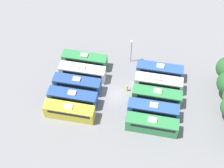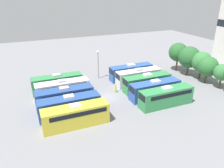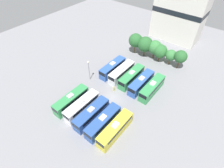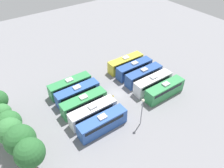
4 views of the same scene
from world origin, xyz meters
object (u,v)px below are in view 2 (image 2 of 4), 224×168
Objects in this scene: bus_2 at (65,97)px; tree_1 at (189,57)px; bus_6 at (139,77)px; bus_7 at (147,82)px; bus_5 at (131,72)px; bus_1 at (63,89)px; bus_8 at (155,89)px; light_pole at (98,59)px; tree_2 at (202,62)px; tree_0 at (178,52)px; bus_0 at (58,83)px; worker_person at (115,88)px; bus_9 at (166,96)px; bus_4 at (76,115)px; bus_3 at (70,106)px; tree_4 at (222,72)px; tree_3 at (208,66)px.

bus_2 is 1.44× the size of tree_1.
bus_2 is at bearing -78.14° from bus_6.
bus_5 is at bearing -179.05° from bus_7.
bus_1 is 1.00× the size of bus_8.
bus_8 is (3.54, -0.40, 0.00)m from bus_7.
light_pole reaches higher than tree_2.
tree_0 is (-11.27, 13.96, 3.00)m from bus_8.
worker_person is at bearing 63.32° from bus_0.
tree_2 is at bearing 91.74° from bus_2.
tree_0 reaches higher than bus_5.
tree_2 reaches higher than bus_9.
bus_2 is at bearing -4.51° from bus_1.
bus_6 is (3.43, 0.07, 0.00)m from bus_5.
bus_1 reaches higher than worker_person.
bus_4 is 16.65m from bus_8.
bus_4 and bus_6 have the same top height.
bus_3 is at bearing -69.50° from tree_0.
tree_4 is at bearing 71.24° from bus_7.
bus_1 is at bearing -89.77° from bus_6.
light_pole is 0.93× the size of tree_0.
light_pole is at bearing 125.06° from bus_1.
tree_3 is at bearing 94.08° from bus_3.
light_pole is 1.12× the size of tree_3.
bus_0 reaches higher than worker_person.
bus_7 is at bearing -73.61° from tree_1.
bus_1 is 3.49m from bus_2.
tree_2 is at bearing 117.34° from bus_9.
bus_1 is 32.60m from tree_4.
tree_1 is (-2.55, 20.41, 3.55)m from worker_person.
bus_7 is 1.44× the size of tree_1.
tree_0 reaches higher than tree_1.
bus_1 is at bearing 177.96° from bus_3.
worker_person is 0.26× the size of tree_0.
tree_1 is (-4.18, 30.91, 2.61)m from bus_2.
light_pole reaches higher than bus_2.
bus_6 is 14.29m from tree_1.
bus_4 is at bearing 1.89° from bus_2.
bus_1 is at bearing 175.49° from bus_2.
bus_1 is at bearing -54.94° from light_pole.
bus_2 and bus_3 have the same top height.
bus_3 is 3.33m from bus_4.
bus_9 is at bearing -1.23° from bus_6.
worker_person is (1.84, 10.23, -0.94)m from bus_1.
bus_0 is at bearing -178.64° from bus_4.
bus_3 is 19.83m from bus_5.
bus_8 is at bearing -51.07° from tree_0.
tree_0 reaches higher than bus_0.
tree_0 is (2.43, 20.56, 0.16)m from light_pole.
tree_3 reaches higher than bus_6.
bus_5 is (-10.56, 16.79, 0.00)m from bus_3.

